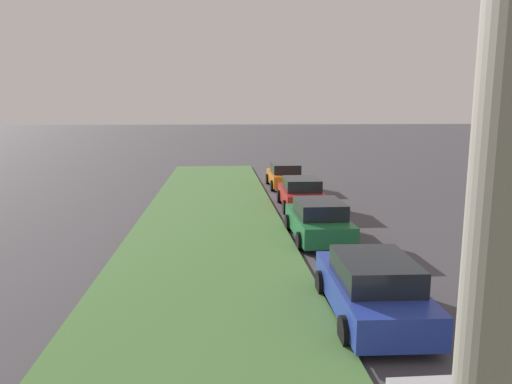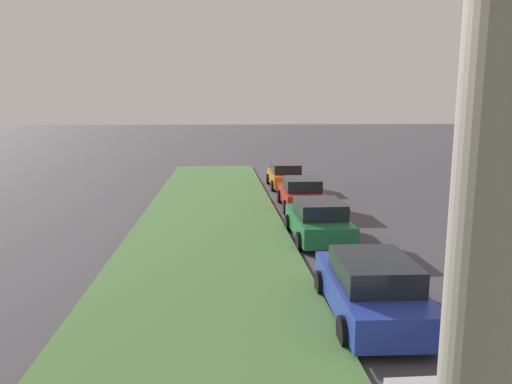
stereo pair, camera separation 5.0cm
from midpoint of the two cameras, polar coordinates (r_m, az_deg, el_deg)
The scene contains 5 objects.
grass_median at distance 10.06m, azimuth -6.73°, elevation -17.78°, with size 60.00×6.00×0.12m, color #477238.
parked_car_blue at distance 11.36m, azimuth 13.71°, elevation -11.06°, with size 4.35×2.11×1.47m.
parked_car_green at distance 17.56m, azimuth 7.54°, elevation -3.39°, with size 4.31×2.04×1.47m.
parked_car_red at distance 23.07m, azimuth 5.49°, elevation -0.16°, with size 4.34×2.10×1.47m.
parked_car_orange at distance 29.12m, azimuth 3.56°, elevation 1.95°, with size 4.31×2.03×1.47m.
Camera 2 is at (1.09, 6.28, 4.72)m, focal length 33.52 mm.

